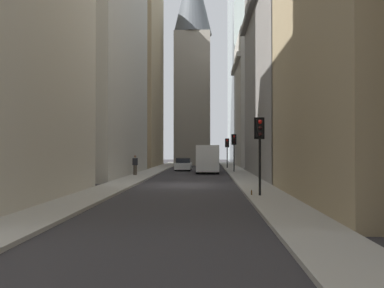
{
  "coord_description": "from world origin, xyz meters",
  "views": [
    {
      "loc": [
        -27.86,
        -1.48,
        2.46
      ],
      "look_at": [
        17.51,
        0.35,
        3.03
      ],
      "focal_mm": 38.08,
      "sensor_mm": 36.0,
      "label": 1
    }
  ],
  "objects_px": {
    "discarded_bottle": "(252,193)",
    "traffic_light_foreground": "(260,138)",
    "sedan_white": "(183,165)",
    "traffic_light_midblock": "(227,146)",
    "traffic_light_far_junction": "(234,144)",
    "pedestrian": "(135,164)",
    "delivery_truck": "(208,159)"
  },
  "relations": [
    {
      "from": "discarded_bottle",
      "to": "traffic_light_foreground",
      "type": "bearing_deg",
      "value": -113.79
    },
    {
      "from": "sedan_white",
      "to": "discarded_bottle",
      "type": "height_order",
      "value": "sedan_white"
    },
    {
      "from": "traffic_light_foreground",
      "to": "traffic_light_midblock",
      "type": "relative_size",
      "value": 1.08
    },
    {
      "from": "traffic_light_far_junction",
      "to": "traffic_light_midblock",
      "type": "bearing_deg",
      "value": 2.18
    },
    {
      "from": "pedestrian",
      "to": "traffic_light_foreground",
      "type": "bearing_deg",
      "value": -149.72
    },
    {
      "from": "traffic_light_foreground",
      "to": "pedestrian",
      "type": "relative_size",
      "value": 2.22
    },
    {
      "from": "traffic_light_midblock",
      "to": "pedestrian",
      "type": "bearing_deg",
      "value": 148.13
    },
    {
      "from": "delivery_truck",
      "to": "traffic_light_far_junction",
      "type": "bearing_deg",
      "value": -91.65
    },
    {
      "from": "delivery_truck",
      "to": "traffic_light_far_junction",
      "type": "relative_size",
      "value": 1.67
    },
    {
      "from": "delivery_truck",
      "to": "discarded_bottle",
      "type": "distance_m",
      "value": 21.64
    },
    {
      "from": "sedan_white",
      "to": "discarded_bottle",
      "type": "xyz_separation_m",
      "value": [
        -26.04,
        -5.06,
        -0.42
      ]
    },
    {
      "from": "sedan_white",
      "to": "pedestrian",
      "type": "relative_size",
      "value": 2.43
    },
    {
      "from": "traffic_light_midblock",
      "to": "traffic_light_far_junction",
      "type": "distance_m",
      "value": 8.34
    },
    {
      "from": "pedestrian",
      "to": "discarded_bottle",
      "type": "bearing_deg",
      "value": -150.54
    },
    {
      "from": "traffic_light_midblock",
      "to": "discarded_bottle",
      "type": "bearing_deg",
      "value": 179.71
    },
    {
      "from": "traffic_light_midblock",
      "to": "traffic_light_far_junction",
      "type": "height_order",
      "value": "traffic_light_far_junction"
    },
    {
      "from": "delivery_truck",
      "to": "traffic_light_midblock",
      "type": "bearing_deg",
      "value": -16.25
    },
    {
      "from": "sedan_white",
      "to": "pedestrian",
      "type": "bearing_deg",
      "value": 160.86
    },
    {
      "from": "delivery_truck",
      "to": "traffic_light_foreground",
      "type": "distance_m",
      "value": 21.88
    },
    {
      "from": "traffic_light_midblock",
      "to": "sedan_white",
      "type": "bearing_deg",
      "value": 125.39
    },
    {
      "from": "traffic_light_far_junction",
      "to": "pedestrian",
      "type": "xyz_separation_m",
      "value": [
        -5.95,
        9.2,
        -1.88
      ]
    },
    {
      "from": "delivery_truck",
      "to": "traffic_light_midblock",
      "type": "height_order",
      "value": "traffic_light_midblock"
    },
    {
      "from": "sedan_white",
      "to": "discarded_bottle",
      "type": "distance_m",
      "value": 26.53
    },
    {
      "from": "discarded_bottle",
      "to": "traffic_light_midblock",
      "type": "bearing_deg",
      "value": -0.29
    },
    {
      "from": "sedan_white",
      "to": "pedestrian",
      "type": "xyz_separation_m",
      "value": [
        -10.58,
        3.67,
        0.44
      ]
    },
    {
      "from": "sedan_white",
      "to": "pedestrian",
      "type": "height_order",
      "value": "pedestrian"
    },
    {
      "from": "sedan_white",
      "to": "pedestrian",
      "type": "distance_m",
      "value": 11.21
    },
    {
      "from": "delivery_truck",
      "to": "sedan_white",
      "type": "bearing_deg",
      "value": 31.57
    },
    {
      "from": "traffic_light_midblock",
      "to": "discarded_bottle",
      "type": "xyz_separation_m",
      "value": [
        -29.74,
        0.15,
        -2.56
      ]
    },
    {
      "from": "traffic_light_midblock",
      "to": "discarded_bottle",
      "type": "relative_size",
      "value": 13.46
    },
    {
      "from": "traffic_light_foreground",
      "to": "traffic_light_midblock",
      "type": "height_order",
      "value": "traffic_light_foreground"
    },
    {
      "from": "traffic_light_midblock",
      "to": "discarded_bottle",
      "type": "height_order",
      "value": "traffic_light_midblock"
    }
  ]
}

